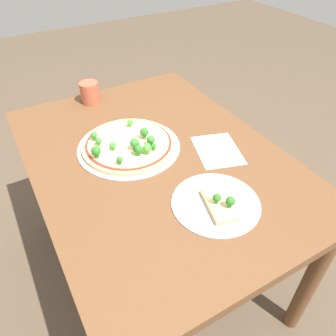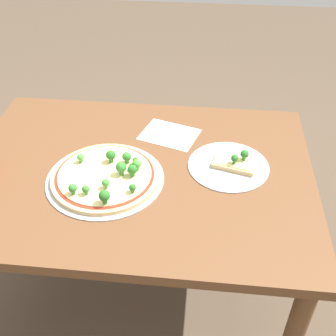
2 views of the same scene
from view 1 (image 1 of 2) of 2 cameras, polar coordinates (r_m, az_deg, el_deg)
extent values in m
plane|color=brown|center=(1.72, -1.63, -16.68)|extent=(8.00, 8.00, 0.00)
cube|color=brown|center=(1.21, -2.22, 1.58)|extent=(1.18, 0.85, 0.04)
cylinder|color=brown|center=(1.40, 23.71, -17.34)|extent=(0.06, 0.06, 0.67)
cylinder|color=brown|center=(1.93, 0.26, 5.22)|extent=(0.06, 0.06, 0.67)
cylinder|color=brown|center=(1.76, -20.93, -1.91)|extent=(0.06, 0.06, 0.67)
cylinder|color=#A3A3A8|center=(1.24, -6.81, 3.71)|extent=(0.38, 0.38, 0.00)
cylinder|color=#DBB775|center=(1.24, -6.84, 4.05)|extent=(0.35, 0.35, 0.01)
cylinder|color=#A82D1E|center=(1.23, -6.87, 4.35)|extent=(0.32, 0.32, 0.00)
cylinder|color=#F4DB8E|center=(1.23, -6.88, 4.46)|extent=(0.30, 0.30, 0.00)
sphere|color=#337A2D|center=(1.17, -5.82, 4.39)|extent=(0.03, 0.03, 0.03)
cylinder|color=#3F8136|center=(1.18, -5.75, 3.51)|extent=(0.02, 0.02, 0.02)
sphere|color=#286B23|center=(1.15, -12.43, 2.94)|extent=(0.03, 0.03, 0.03)
cylinder|color=#37742D|center=(1.17, -12.28, 2.07)|extent=(0.02, 0.02, 0.02)
sphere|color=#286B23|center=(1.23, -4.01, 6.31)|extent=(0.03, 0.03, 0.03)
cylinder|color=#37742D|center=(1.24, -3.97, 5.50)|extent=(0.01, 0.01, 0.01)
sphere|color=#337A2D|center=(1.22, -12.01, 4.67)|extent=(0.02, 0.02, 0.02)
cylinder|color=#3F8136|center=(1.23, -11.91, 4.08)|extent=(0.01, 0.01, 0.01)
sphere|color=#337A2D|center=(1.25, -12.77, 5.61)|extent=(0.03, 0.03, 0.03)
cylinder|color=#3F8136|center=(1.25, -12.66, 4.96)|extent=(0.01, 0.01, 0.01)
sphere|color=#337A2D|center=(1.19, -2.89, 5.00)|extent=(0.03, 0.03, 0.03)
cylinder|color=#3F8136|center=(1.20, -2.86, 4.22)|extent=(0.01, 0.01, 0.01)
sphere|color=#479338|center=(1.15, -3.63, 3.51)|extent=(0.03, 0.03, 0.03)
cylinder|color=#51973E|center=(1.16, -3.59, 2.72)|extent=(0.01, 0.01, 0.01)
sphere|color=#286B23|center=(1.14, -5.09, 3.19)|extent=(0.03, 0.03, 0.03)
cylinder|color=#37742D|center=(1.15, -5.03, 2.38)|extent=(0.01, 0.01, 0.01)
sphere|color=#479338|center=(1.30, -6.61, 7.94)|extent=(0.02, 0.02, 0.02)
cylinder|color=#51973E|center=(1.31, -6.56, 7.35)|extent=(0.01, 0.01, 0.01)
sphere|color=#3D8933|center=(1.18, -9.57, 3.91)|extent=(0.02, 0.02, 0.02)
cylinder|color=#488E3A|center=(1.19, -9.49, 3.28)|extent=(0.01, 0.01, 0.01)
sphere|color=#286B23|center=(1.17, -2.47, 3.75)|extent=(0.02, 0.02, 0.02)
cylinder|color=#37742D|center=(1.17, -2.45, 3.23)|extent=(0.01, 0.01, 0.01)
sphere|color=#286B23|center=(1.11, -8.44, 1.43)|extent=(0.02, 0.02, 0.02)
cylinder|color=#37742D|center=(1.12, -8.37, 0.85)|extent=(0.01, 0.01, 0.01)
cylinder|color=#A3A3A8|center=(1.02, 8.31, -6.06)|extent=(0.27, 0.27, 0.00)
cube|color=#DBB775|center=(1.00, 9.02, -6.35)|extent=(0.16, 0.11, 0.02)
cube|color=#F4DB8E|center=(1.00, 9.07, -5.95)|extent=(0.13, 0.09, 0.00)
sphere|color=#286B23|center=(0.97, 10.80, -5.71)|extent=(0.03, 0.03, 0.03)
cylinder|color=#37742D|center=(0.98, 10.67, -6.45)|extent=(0.01, 0.01, 0.01)
sphere|color=#286B23|center=(0.98, 8.53, -5.14)|extent=(0.03, 0.03, 0.03)
cylinder|color=#37742D|center=(0.99, 8.44, -5.81)|extent=(0.01, 0.01, 0.01)
cylinder|color=#AD5138|center=(1.54, -13.45, 12.63)|extent=(0.08, 0.08, 0.09)
cube|color=white|center=(1.23, 8.63, 3.09)|extent=(0.24, 0.21, 0.00)
camera|label=2|loc=(0.91, -85.83, 16.64)|focal=45.00mm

